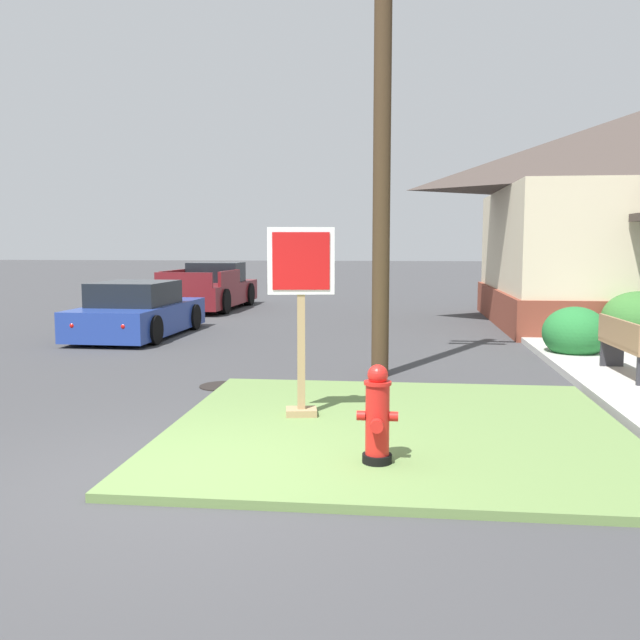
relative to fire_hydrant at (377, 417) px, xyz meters
The scene contains 12 objects.
ground_plane 1.79m from the fire_hydrant, 163.41° to the right, with size 160.00×160.00×0.00m, color #3D3D3F.
grass_corner_patch 1.44m from the fire_hydrant, 82.41° to the left, with size 5.01×4.83×0.08m, color #668447.
sidewalk_strip 6.87m from the fire_hydrant, 55.50° to the left, with size 2.20×17.20×0.12m, color #B2AFA8.
fire_hydrant is the anchor object (origin of this frame).
stop_sign 2.02m from the fire_hydrant, 119.46° to the left, with size 0.76×0.33×2.20m.
manhole_cover 4.29m from the fire_hydrant, 123.74° to the left, with size 0.70×0.70×0.02m, color black.
parked_sedan_blue 10.47m from the fire_hydrant, 122.93° to the left, with size 1.99×4.25×1.25m.
pickup_truck_maroon 16.54m from the fire_hydrant, 110.71° to the left, with size 2.16×5.11×1.48m.
street_bench 5.76m from the fire_hydrant, 51.40° to the left, with size 0.47×1.72×0.85m.
utility_pole 6.11m from the fire_hydrant, 91.24° to the left, with size 1.39×0.27×8.66m.
shrub_near_porch 9.78m from the fire_hydrant, 58.92° to the left, with size 1.46×1.46×1.14m, color #387130.
shrub_by_curb 7.52m from the fire_hydrant, 63.19° to the left, with size 1.16×1.16×0.95m, color #267333.
Camera 1 is at (1.82, -5.71, 2.09)m, focal length 38.69 mm.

